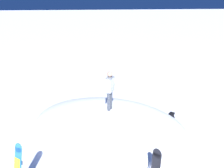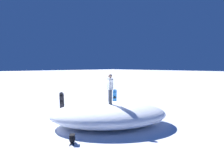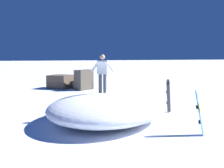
{
  "view_description": "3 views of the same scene",
  "coord_description": "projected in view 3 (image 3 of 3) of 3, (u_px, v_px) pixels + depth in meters",
  "views": [
    {
      "loc": [
        -1.24,
        -8.0,
        5.41
      ],
      "look_at": [
        0.11,
        0.93,
        2.17
      ],
      "focal_mm": 38.27,
      "sensor_mm": 36.0,
      "label": 1
    },
    {
      "loc": [
        8.38,
        9.27,
        3.26
      ],
      "look_at": [
        0.07,
        0.87,
        2.28
      ],
      "focal_mm": 36.7,
      "sensor_mm": 36.0,
      "label": 2
    },
    {
      "loc": [
        -11.47,
        3.56,
        2.79
      ],
      "look_at": [
        -0.49,
        0.36,
        1.6
      ],
      "focal_mm": 45.36,
      "sensor_mm": 36.0,
      "label": 3
    }
  ],
  "objects": [
    {
      "name": "ground",
      "position": [
        117.0,
        119.0,
        12.23
      ],
      "size": [
        240.0,
        240.0,
        0.0
      ],
      "primitive_type": "plane",
      "color": "white"
    },
    {
      "name": "snow_mound",
      "position": [
        108.0,
        107.0,
        11.94
      ],
      "size": [
        7.88,
        7.47,
        1.19
      ],
      "primitive_type": "ellipsoid",
      "rotation": [
        0.0,
        0.0,
        2.55
      ],
      "color": "white",
      "rests_on": "ground"
    },
    {
      "name": "snowboard_primary_upright",
      "position": [
        199.0,
        112.0,
        9.78
      ],
      "size": [
        0.42,
        0.42,
        1.58
      ],
      "color": "#2672BF",
      "rests_on": "ground"
    },
    {
      "name": "snowboard_secondary_upright",
      "position": [
        168.0,
        95.0,
        13.66
      ],
      "size": [
        0.26,
        0.31,
        1.61
      ],
      "color": "black",
      "rests_on": "ground"
    },
    {
      "name": "rock_outcrop",
      "position": [
        72.0,
        82.0,
        22.98
      ],
      "size": [
        3.41,
        3.67,
        1.59
      ],
      "color": "brown",
      "rests_on": "ground"
    },
    {
      "name": "snowboarder_standing",
      "position": [
        102.0,
        71.0,
        11.81
      ],
      "size": [
        0.56,
        0.9,
        1.6
      ],
      "color": "#333842",
      "rests_on": "snow_mound"
    },
    {
      "name": "backpack_near",
      "position": [
        73.0,
        105.0,
        14.67
      ],
      "size": [
        0.51,
        0.55,
        0.37
      ],
      "color": "black",
      "rests_on": "ground"
    }
  ]
}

